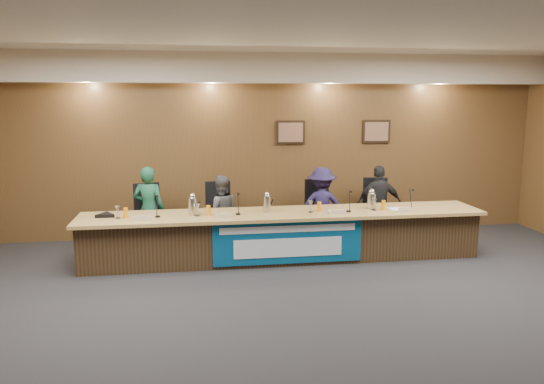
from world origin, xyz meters
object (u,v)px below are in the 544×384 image
at_px(panelist_c, 321,206).
at_px(office_chair_d, 377,213).
at_px(panelist_b, 220,212).
at_px(office_chair_b, 220,219).
at_px(panelist_d, 379,204).
at_px(carafe_right, 371,201).
at_px(banner, 288,242).
at_px(office_chair_c, 320,215).
at_px(speakerphone, 106,215).
at_px(carafe_mid, 267,204).
at_px(dais_body, 283,237).
at_px(office_chair_a, 150,221).
at_px(panelist_a, 149,209).
at_px(carafe_left, 193,206).

distance_m(panelist_c, office_chair_d, 1.03).
bearing_deg(panelist_b, office_chair_b, -95.82).
distance_m(panelist_d, office_chair_d, 0.21).
bearing_deg(carafe_right, banner, -164.65).
bearing_deg(office_chair_c, panelist_c, -92.31).
bearing_deg(banner, panelist_c, 55.79).
bearing_deg(panelist_b, speakerphone, 16.77).
bearing_deg(carafe_mid, office_chair_c, 39.21).
height_order(office_chair_b, office_chair_c, same).
bearing_deg(panelist_c, speakerphone, 18.36).
bearing_deg(carafe_right, panelist_b, 161.51).
height_order(dais_body, panelist_d, panelist_d).
height_order(panelist_c, office_chair_a, panelist_c).
xyz_separation_m(dais_body, panelist_a, (-2.06, 0.73, 0.35)).
bearing_deg(dais_body, speakerphone, 179.44).
height_order(panelist_b, carafe_right, panelist_b).
xyz_separation_m(office_chair_c, carafe_left, (-2.15, -0.88, 0.40)).
bearing_deg(panelist_a, panelist_b, -164.72).
distance_m(panelist_b, carafe_right, 2.44).
distance_m(dais_body, speakerphone, 2.66).
relative_size(office_chair_a, speakerphone, 1.50).
xyz_separation_m(dais_body, panelist_b, (-0.92, 0.73, 0.26)).
xyz_separation_m(banner, carafe_right, (1.38, 0.38, 0.49)).
bearing_deg(carafe_right, panelist_c, 128.01).
xyz_separation_m(dais_body, carafe_mid, (-0.25, -0.01, 0.53)).
relative_size(office_chair_a, office_chair_d, 1.00).
relative_size(panelist_b, office_chair_b, 2.54).
height_order(panelist_d, office_chair_d, panelist_d).
bearing_deg(dais_body, office_chair_a, 157.94).
relative_size(banner, speakerphone, 6.88).
bearing_deg(panelist_d, panelist_b, 5.43).
bearing_deg(panelist_b, panelist_c, 174.18).
height_order(office_chair_b, carafe_mid, carafe_mid).
bearing_deg(panelist_a, office_chair_c, -162.71).
relative_size(office_chair_c, carafe_mid, 1.90).
bearing_deg(banner, carafe_left, 164.87).
bearing_deg(dais_body, banner, -90.00).
height_order(dais_body, panelist_a, panelist_a).
relative_size(office_chair_d, carafe_mid, 1.90).
relative_size(office_chair_c, speakerphone, 1.50).
bearing_deg(carafe_left, panelist_a, 131.62).
distance_m(banner, speakerphone, 2.69).
xyz_separation_m(banner, office_chair_d, (1.79, 1.25, 0.10)).
height_order(banner, panelist_b, panelist_b).
bearing_deg(carafe_mid, banner, -57.85).
distance_m(panelist_d, office_chair_c, 1.03).
bearing_deg(panelist_b, office_chair_c, 177.55).
distance_m(carafe_right, speakerphone, 4.01).
xyz_separation_m(office_chair_a, office_chair_c, (2.84, 0.00, 0.00)).
height_order(office_chair_b, carafe_right, carafe_right).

